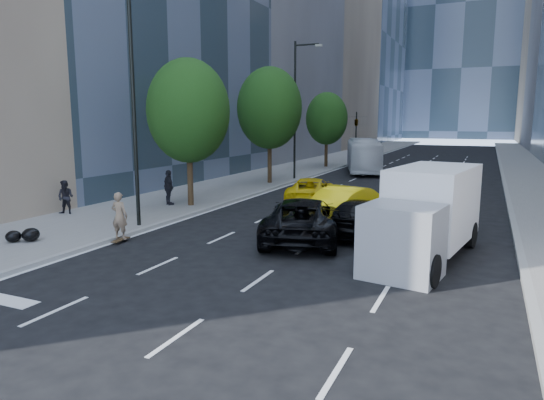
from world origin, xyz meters
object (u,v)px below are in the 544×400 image
at_px(city_bus, 363,155).
at_px(box_truck, 426,214).
at_px(black_sedan_mercedes, 362,217).
at_px(black_sedan_lincoln, 303,219).
at_px(skateboarder, 120,219).

xyz_separation_m(city_bus, box_truck, (8.25, -25.82, 0.06)).
xyz_separation_m(black_sedan_mercedes, city_bus, (-5.54, 23.26, 0.75)).
bearing_deg(box_truck, black_sedan_lincoln, -179.62).
bearing_deg(skateboarder, box_truck, -173.19).
bearing_deg(city_bus, black_sedan_mercedes, -93.44).
relative_size(black_sedan_lincoln, black_sedan_mercedes, 1.20).
xyz_separation_m(skateboarder, box_truck, (10.65, 2.44, 0.62)).
relative_size(skateboarder, box_truck, 0.27).
distance_m(black_sedan_lincoln, city_bus, 25.38).
distance_m(city_bus, box_truck, 27.11).
relative_size(black_sedan_mercedes, box_truck, 0.75).
distance_m(black_sedan_lincoln, box_truck, 4.66).
relative_size(city_bus, box_truck, 1.60).
bearing_deg(box_truck, black_sedan_mercedes, 145.95).
distance_m(skateboarder, city_bus, 28.37).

